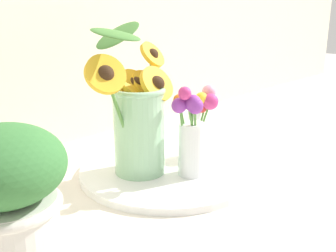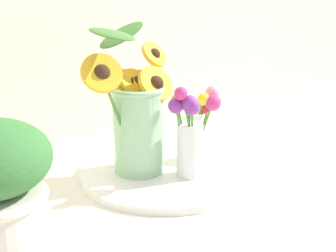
# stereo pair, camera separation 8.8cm
# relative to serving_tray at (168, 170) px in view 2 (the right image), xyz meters

# --- Properties ---
(ground_plane) EXTENTS (6.00, 6.00, 0.00)m
(ground_plane) POSITION_rel_serving_tray_xyz_m (-0.03, -0.10, -0.01)
(ground_plane) COLOR silver
(serving_tray) EXTENTS (0.40, 0.40, 0.02)m
(serving_tray) POSITION_rel_serving_tray_xyz_m (0.00, 0.00, 0.00)
(serving_tray) COLOR white
(serving_tray) RESTS_ON ground_plane
(mason_jar_sunflowers) EXTENTS (0.25, 0.21, 0.34)m
(mason_jar_sunflowers) POSITION_rel_serving_tray_xyz_m (-0.06, 0.03, 0.13)
(mason_jar_sunflowers) COLOR #99CC9E
(mason_jar_sunflowers) RESTS_ON serving_tray
(vase_small_center) EXTENTS (0.08, 0.07, 0.20)m
(vase_small_center) POSITION_rel_serving_tray_xyz_m (-0.00, -0.07, 0.10)
(vase_small_center) COLOR white
(vase_small_center) RESTS_ON serving_tray
(vase_bulb_right) EXTENTS (0.09, 0.09, 0.18)m
(vase_bulb_right) POSITION_rel_serving_tray_xyz_m (0.09, -0.01, 0.08)
(vase_bulb_right) COLOR white
(vase_bulb_right) RESTS_ON serving_tray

